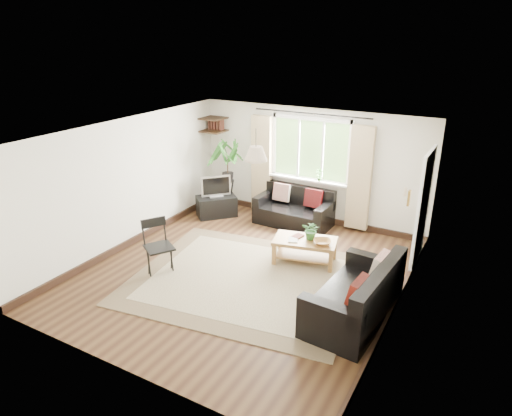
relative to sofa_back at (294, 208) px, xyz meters
The scene contains 24 objects.
floor 2.33m from the sofa_back, 86.12° to the right, with size 5.50×5.50×0.00m, color black.
ceiling 3.07m from the sofa_back, 86.12° to the right, with size 5.50×5.50×0.00m, color white.
wall_back 0.96m from the sofa_back, 71.00° to the left, with size 5.00×0.02×2.40m, color silver.
wall_front 5.12m from the sofa_back, 88.23° to the right, with size 5.00×0.02×2.40m, color silver.
wall_left 3.39m from the sofa_back, 135.58° to the right, with size 0.02×5.50×2.40m, color silver.
wall_right 3.61m from the sofa_back, 40.86° to the right, with size 0.02×5.50×2.40m, color silver.
rug 2.51m from the sofa_back, 83.61° to the right, with size 3.58×3.07×0.02m, color beige.
window 1.26m from the sofa_back, 69.31° to the left, with size 2.50×0.16×2.16m, color white, non-canonical shape.
door 2.77m from the sofa_back, 12.82° to the right, with size 0.06×0.96×2.06m, color silver.
corner_shelf 2.60m from the sofa_back, behind, with size 0.50×0.50×0.34m, color black, non-canonical shape.
pendant_lamp 2.54m from the sofa_back, 85.30° to the right, with size 0.36×0.36×0.54m, color beige, non-canonical shape.
wall_sconce 3.54m from the sofa_back, 37.68° to the right, with size 0.12×0.12×0.28m, color beige, non-canonical shape.
sofa_back is the anchor object (origin of this frame).
sofa_right 3.41m from the sofa_back, 50.89° to the right, with size 0.88×1.77×0.83m, color black, non-canonical shape.
coffee_table 1.70m from the sofa_back, 58.55° to the right, with size 1.08×0.59×0.44m, color brown, non-canonical shape.
table_plant 1.70m from the sofa_back, 54.82° to the right, with size 0.31×0.27×0.34m, color #285E25.
bowl 1.91m from the sofa_back, 50.50° to the right, with size 0.30×0.30×0.08m, color #A27038.
book_a 1.72m from the sofa_back, 68.34° to the right, with size 0.16×0.22×0.02m, color silver.
book_b 1.52m from the sofa_back, 64.86° to the right, with size 0.16×0.21×0.02m, color brown.
tv_stand 1.73m from the sofa_back, 167.18° to the right, with size 0.84×0.47×0.45m, color black.
tv 1.76m from the sofa_back, 167.18° to the right, with size 0.65×0.22×0.50m, color #A5A5AA, non-canonical shape.
palm_stand 1.64m from the sofa_back, behind, with size 0.64×0.64×1.64m, color black, non-canonical shape.
folding_chair 3.17m from the sofa_back, 109.95° to the right, with size 0.48×0.48×0.93m, color black, non-canonical shape.
sill_plant 0.87m from the sofa_back, 39.34° to the left, with size 0.14×0.10×0.27m, color #2D6023.
Camera 1 is at (3.48, -5.85, 3.85)m, focal length 32.00 mm.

